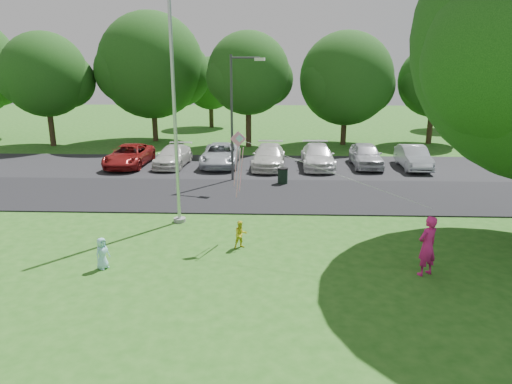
{
  "coord_description": "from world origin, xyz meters",
  "views": [
    {
      "loc": [
        0.35,
        -12.78,
        6.35
      ],
      "look_at": [
        -0.28,
        4.0,
        1.6
      ],
      "focal_mm": 32.0,
      "sensor_mm": 36.0,
      "label": 1
    }
  ],
  "objects_px": {
    "flagpole": "(175,121)",
    "child_blue": "(102,253)",
    "street_lamp": "(236,107)",
    "kite": "(243,153)",
    "woman": "(427,246)",
    "child_yellow": "(241,235)",
    "trash_can": "(283,176)"
  },
  "relations": [
    {
      "from": "flagpole",
      "to": "trash_can",
      "type": "height_order",
      "value": "flagpole"
    },
    {
      "from": "kite",
      "to": "child_yellow",
      "type": "bearing_deg",
      "value": -101.11
    },
    {
      "from": "flagpole",
      "to": "child_blue",
      "type": "distance_m",
      "value": 6.03
    },
    {
      "from": "flagpole",
      "to": "trash_can",
      "type": "xyz_separation_m",
      "value": [
        4.39,
        6.24,
        -3.71
      ]
    },
    {
      "from": "flagpole",
      "to": "kite",
      "type": "xyz_separation_m",
      "value": [
        2.79,
        -1.95,
        -0.86
      ]
    },
    {
      "from": "flagpole",
      "to": "kite",
      "type": "height_order",
      "value": "flagpole"
    },
    {
      "from": "flagpole",
      "to": "street_lamp",
      "type": "height_order",
      "value": "flagpole"
    },
    {
      "from": "street_lamp",
      "to": "woman",
      "type": "height_order",
      "value": "street_lamp"
    },
    {
      "from": "child_blue",
      "to": "flagpole",
      "type": "bearing_deg",
      "value": 8.94
    },
    {
      "from": "flagpole",
      "to": "street_lamp",
      "type": "relative_size",
      "value": 1.47
    },
    {
      "from": "street_lamp",
      "to": "flagpole",
      "type": "bearing_deg",
      "value": -88.76
    },
    {
      "from": "flagpole",
      "to": "kite",
      "type": "relative_size",
      "value": 1.59
    },
    {
      "from": "child_yellow",
      "to": "child_blue",
      "type": "distance_m",
      "value": 4.68
    },
    {
      "from": "trash_can",
      "to": "woman",
      "type": "xyz_separation_m",
      "value": [
        4.22,
        -10.85,
        0.5
      ]
    },
    {
      "from": "child_blue",
      "to": "kite",
      "type": "xyz_separation_m",
      "value": [
        4.34,
        2.59,
        2.79
      ]
    },
    {
      "from": "street_lamp",
      "to": "woman",
      "type": "bearing_deg",
      "value": -43.11
    },
    {
      "from": "trash_can",
      "to": "kite",
      "type": "bearing_deg",
      "value": -101.07
    },
    {
      "from": "child_blue",
      "to": "kite",
      "type": "relative_size",
      "value": 0.17
    },
    {
      "from": "woman",
      "to": "child_yellow",
      "type": "relative_size",
      "value": 1.91
    },
    {
      "from": "kite",
      "to": "street_lamp",
      "type": "bearing_deg",
      "value": 88.71
    },
    {
      "from": "street_lamp",
      "to": "trash_can",
      "type": "height_order",
      "value": "street_lamp"
    },
    {
      "from": "woman",
      "to": "kite",
      "type": "distance_m",
      "value": 6.82
    },
    {
      "from": "street_lamp",
      "to": "trash_can",
      "type": "xyz_separation_m",
      "value": [
        2.53,
        -0.62,
        -3.63
      ]
    },
    {
      "from": "trash_can",
      "to": "woman",
      "type": "relative_size",
      "value": 0.47
    },
    {
      "from": "child_blue",
      "to": "kite",
      "type": "distance_m",
      "value": 5.78
    },
    {
      "from": "trash_can",
      "to": "woman",
      "type": "distance_m",
      "value": 11.65
    },
    {
      "from": "flagpole",
      "to": "child_yellow",
      "type": "height_order",
      "value": "flagpole"
    },
    {
      "from": "street_lamp",
      "to": "kite",
      "type": "bearing_deg",
      "value": -67.59
    },
    {
      "from": "flagpole",
      "to": "child_blue",
      "type": "height_order",
      "value": "flagpole"
    },
    {
      "from": "trash_can",
      "to": "woman",
      "type": "bearing_deg",
      "value": -68.76
    },
    {
      "from": "child_blue",
      "to": "kite",
      "type": "height_order",
      "value": "kite"
    },
    {
      "from": "flagpole",
      "to": "trash_can",
      "type": "bearing_deg",
      "value": 54.88
    }
  ]
}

